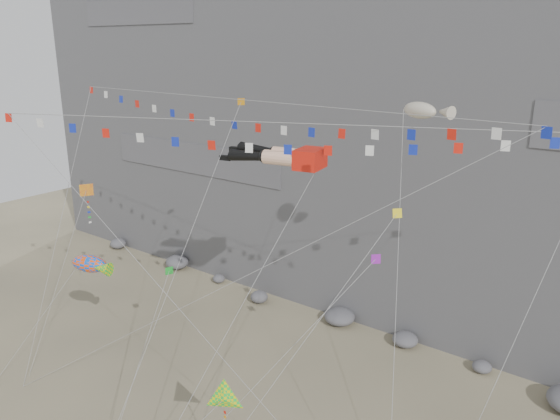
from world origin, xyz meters
name	(u,v)px	position (x,y,z in m)	size (l,w,h in m)	color
cliff	(431,20)	(0.00, 32.00, 25.00)	(80.00, 28.00, 50.00)	slate
talus_boulders	(340,317)	(0.00, 17.00, 0.60)	(60.00, 3.00, 1.20)	slate
legs_kite	(282,156)	(1.08, 7.30, 16.18)	(6.99, 16.09, 21.97)	red
flag_banner_upper	(245,100)	(-1.93, 7.42, 19.42)	(36.07, 12.71, 25.07)	red
flag_banner_lower	(268,123)	(2.43, 4.20, 18.71)	(31.12, 13.01, 22.82)	red
harlequin_kite	(86,191)	(-11.80, 1.78, 13.10)	(3.09, 5.89, 14.30)	red
fish_windsock	(89,264)	(-10.99, 0.88, 8.11)	(6.11, 7.09, 10.73)	#FF4B0D
delta_kite	(224,399)	(4.35, -2.09, 5.44)	(4.64, 6.39, 8.53)	yellow
blimp_windsock	(420,111)	(8.78, 9.85, 19.24)	(6.45, 12.17, 22.60)	beige
small_kite_a	(237,111)	(-2.67, 7.46, 18.67)	(1.92, 14.92, 23.99)	orange
small_kite_b	(372,263)	(8.43, 5.70, 11.39)	(7.47, 12.18, 17.64)	purple
small_kite_c	(168,274)	(-3.78, 1.78, 8.94)	(3.87, 9.39, 13.01)	green
small_kite_d	(393,219)	(9.13, 6.51, 13.85)	(5.92, 13.40, 19.69)	yellow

